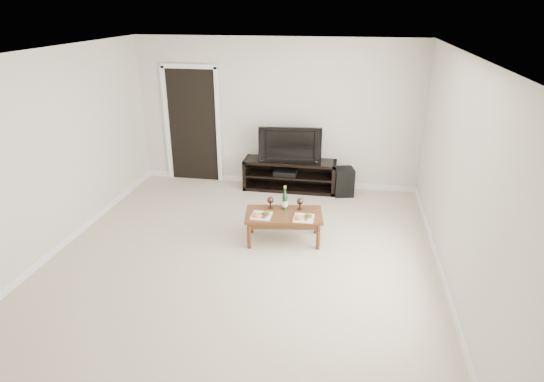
{
  "coord_description": "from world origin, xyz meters",
  "views": [
    {
      "loc": [
        1.27,
        -5.01,
        3.1
      ],
      "look_at": [
        0.27,
        0.7,
        0.7
      ],
      "focal_mm": 30.0,
      "sensor_mm": 36.0,
      "label": 1
    }
  ],
  "objects_px": {
    "media_console": "(290,175)",
    "television": "(290,143)",
    "subwoofer": "(343,182)",
    "coffee_table": "(284,227)"
  },
  "relations": [
    {
      "from": "media_console",
      "to": "coffee_table",
      "type": "height_order",
      "value": "media_console"
    },
    {
      "from": "media_console",
      "to": "subwoofer",
      "type": "bearing_deg",
      "value": -4.63
    },
    {
      "from": "television",
      "to": "coffee_table",
      "type": "bearing_deg",
      "value": -89.92
    },
    {
      "from": "media_console",
      "to": "subwoofer",
      "type": "relative_size",
      "value": 3.37
    },
    {
      "from": "media_console",
      "to": "television",
      "type": "bearing_deg",
      "value": 0.0
    },
    {
      "from": "subwoofer",
      "to": "coffee_table",
      "type": "distance_m",
      "value": 1.98
    },
    {
      "from": "television",
      "to": "coffee_table",
      "type": "distance_m",
      "value": 2.02
    },
    {
      "from": "subwoofer",
      "to": "media_console",
      "type": "bearing_deg",
      "value": 161.54
    },
    {
      "from": "media_console",
      "to": "television",
      "type": "height_order",
      "value": "television"
    },
    {
      "from": "media_console",
      "to": "television",
      "type": "distance_m",
      "value": 0.59
    }
  ]
}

